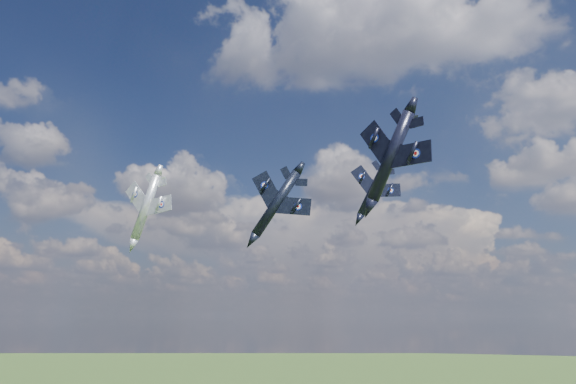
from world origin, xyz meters
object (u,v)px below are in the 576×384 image
(jet_high_navy, at_px, (373,189))
(jet_left_silver, at_px, (146,207))
(jet_lead_navy, at_px, (276,203))
(jet_right_navy, at_px, (391,156))

(jet_high_navy, bearing_deg, jet_left_silver, -172.06)
(jet_lead_navy, distance_m, jet_high_navy, 32.05)
(jet_high_navy, xyz_separation_m, jet_left_silver, (-35.98, -17.79, -4.31))
(jet_lead_navy, distance_m, jet_right_navy, 22.56)
(jet_left_silver, bearing_deg, jet_lead_navy, -15.42)
(jet_right_navy, relative_size, jet_left_silver, 0.82)
(jet_high_navy, relative_size, jet_left_silver, 0.91)
(jet_lead_navy, xyz_separation_m, jet_high_navy, (7.87, 30.08, 7.79))
(jet_lead_navy, relative_size, jet_high_navy, 0.94)
(jet_lead_navy, xyz_separation_m, jet_left_silver, (-28.11, 12.29, 3.48))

